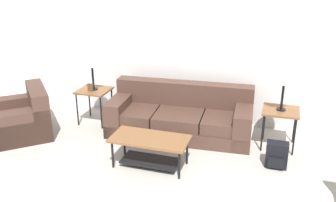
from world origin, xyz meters
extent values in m
cube|color=white|center=(0.00, 4.48, 1.30)|extent=(8.96, 0.06, 2.60)
cube|color=#4C3328|center=(-0.09, 3.73, 0.11)|extent=(2.42, 1.10, 0.22)
cube|color=#4C3328|center=(-0.88, 3.66, 0.32)|extent=(0.82, 0.90, 0.20)
cube|color=#4C3328|center=(-0.09, 3.72, 0.32)|extent=(0.82, 0.90, 0.20)
cube|color=#4C3328|center=(0.69, 3.77, 0.32)|extent=(0.82, 0.90, 0.20)
cube|color=#4C3328|center=(-0.12, 4.08, 0.62)|extent=(2.37, 0.42, 0.40)
cube|color=#4C3328|center=(-1.13, 3.66, 0.29)|extent=(0.34, 0.96, 0.58)
cube|color=#4C3328|center=(0.95, 3.81, 0.29)|extent=(0.34, 0.96, 0.58)
cube|color=#4C3328|center=(-2.64, 2.90, 0.20)|extent=(1.37, 1.37, 0.40)
cube|color=#4C3328|center=(-2.39, 3.13, 0.60)|extent=(0.87, 0.92, 0.40)
cube|color=#4C3328|center=(-2.89, 3.17, 0.28)|extent=(0.87, 0.83, 0.56)
cube|color=#4C3328|center=(-2.39, 2.62, 0.28)|extent=(0.87, 0.83, 0.56)
cube|color=brown|center=(-0.21, 2.61, 0.43)|extent=(1.10, 0.53, 0.04)
cylinder|color=black|center=(-0.70, 2.41, 0.20)|extent=(0.03, 0.03, 0.41)
cylinder|color=black|center=(0.28, 2.41, 0.20)|extent=(0.03, 0.03, 0.41)
cylinder|color=black|center=(-0.70, 2.82, 0.20)|extent=(0.03, 0.03, 0.41)
cylinder|color=black|center=(0.28, 2.82, 0.20)|extent=(0.03, 0.03, 0.41)
cube|color=black|center=(-0.21, 2.61, 0.08)|extent=(0.82, 0.37, 0.02)
cube|color=brown|center=(-1.68, 3.77, 0.61)|extent=(0.55, 0.52, 0.03)
cylinder|color=black|center=(-1.92, 3.55, 0.30)|extent=(0.03, 0.03, 0.59)
cylinder|color=black|center=(-1.45, 3.55, 0.30)|extent=(0.03, 0.03, 0.59)
cylinder|color=black|center=(-1.92, 3.99, 0.30)|extent=(0.03, 0.03, 0.59)
cylinder|color=black|center=(-1.45, 3.99, 0.30)|extent=(0.03, 0.03, 0.59)
cube|color=brown|center=(1.50, 3.77, 0.61)|extent=(0.55, 0.52, 0.03)
cylinder|color=black|center=(1.27, 3.55, 0.30)|extent=(0.03, 0.03, 0.59)
cylinder|color=black|center=(1.73, 3.55, 0.30)|extent=(0.03, 0.03, 0.59)
cylinder|color=black|center=(1.27, 3.99, 0.30)|extent=(0.03, 0.03, 0.59)
cylinder|color=black|center=(1.73, 3.99, 0.30)|extent=(0.03, 0.03, 0.59)
cylinder|color=black|center=(-1.68, 3.77, 0.63)|extent=(0.14, 0.14, 0.02)
cylinder|color=black|center=(-1.68, 3.77, 0.86)|extent=(0.04, 0.04, 0.43)
cone|color=beige|center=(-1.68, 3.77, 1.18)|extent=(0.36, 0.36, 0.22)
cylinder|color=black|center=(1.50, 3.77, 0.63)|extent=(0.14, 0.14, 0.02)
cylinder|color=black|center=(1.50, 3.77, 0.86)|extent=(0.04, 0.04, 0.43)
cone|color=beige|center=(1.50, 3.77, 1.18)|extent=(0.36, 0.36, 0.22)
cube|color=black|center=(1.51, 3.14, 0.19)|extent=(0.30, 0.19, 0.37)
cube|color=black|center=(1.51, 3.03, 0.11)|extent=(0.23, 0.05, 0.15)
cylinder|color=black|center=(1.42, 3.25, 0.20)|extent=(0.02, 0.02, 0.28)
cylinder|color=black|center=(1.59, 3.25, 0.20)|extent=(0.02, 0.02, 0.28)
cube|color=#4C3828|center=(-1.70, 3.69, 0.69)|extent=(0.10, 0.04, 0.13)
camera|label=1|loc=(1.45, -1.79, 2.77)|focal=40.00mm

